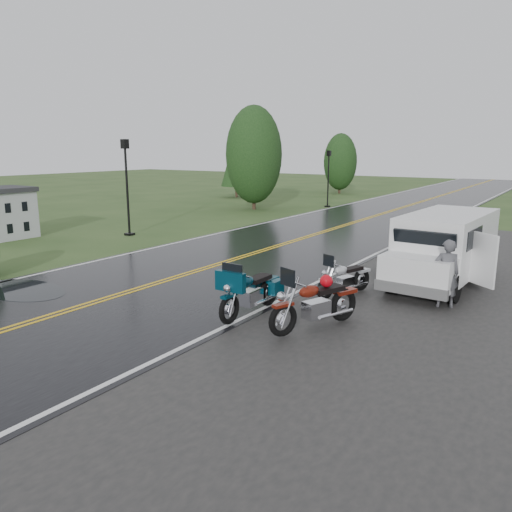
{
  "coord_description": "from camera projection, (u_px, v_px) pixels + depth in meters",
  "views": [
    {
      "loc": [
        10.02,
        -8.88,
        3.82
      ],
      "look_at": [
        2.8,
        2.0,
        1.0
      ],
      "focal_mm": 35.0,
      "sensor_mm": 36.0,
      "label": 1
    }
  ],
  "objects": [
    {
      "name": "lamp_post_far_left",
      "position": [
        328.0,
        179.0,
        32.95
      ],
      "size": [
        0.32,
        0.32,
        3.74
      ],
      "primitive_type": null,
      "color": "black",
      "rests_on": "ground"
    },
    {
      "name": "lamp_post_near_left",
      "position": [
        127.0,
        188.0,
        22.0
      ],
      "size": [
        0.37,
        0.37,
        4.27
      ],
      "primitive_type": null,
      "color": "black",
      "rests_on": "ground"
    },
    {
      "name": "motorcycle_red",
      "position": [
        283.0,
        307.0,
        10.06
      ],
      "size": [
        1.64,
        2.51,
        1.4
      ],
      "primitive_type": null,
      "rotation": [
        0.0,
        0.0,
        -0.36
      ],
      "color": "#5F150A",
      "rests_on": "ground"
    },
    {
      "name": "pine_left_far",
      "position": [
        236.0,
        165.0,
        39.44
      ],
      "size": [
        2.44,
        2.44,
        5.09
      ],
      "primitive_type": null,
      "color": "#1E3D19",
      "rests_on": "ground"
    },
    {
      "name": "person_at_van",
      "position": [
        446.0,
        275.0,
        12.02
      ],
      "size": [
        0.72,
        0.62,
        1.68
      ],
      "primitive_type": "imported",
      "rotation": [
        0.0,
        0.0,
        3.56
      ],
      "color": "#4A4A4F",
      "rests_on": "ground"
    },
    {
      "name": "motorcycle_silver",
      "position": [
        326.0,
        280.0,
        12.56
      ],
      "size": [
        1.25,
        2.06,
        1.14
      ],
      "primitive_type": null,
      "rotation": [
        0.0,
        0.0,
        -0.3
      ],
      "color": "#ADAFB5",
      "rests_on": "ground"
    },
    {
      "name": "tree_left_mid",
      "position": [
        254.0,
        166.0,
        31.45
      ],
      "size": [
        3.55,
        3.55,
        5.54
      ],
      "primitive_type": null,
      "color": "#1E3D19",
      "rests_on": "ground"
    },
    {
      "name": "road",
      "position": [
        304.0,
        238.0,
        21.6
      ],
      "size": [
        8.0,
        100.0,
        0.04
      ],
      "primitive_type": "cube",
      "color": "black",
      "rests_on": "ground"
    },
    {
      "name": "motorcycle_teal",
      "position": [
        229.0,
        297.0,
        10.77
      ],
      "size": [
        0.86,
        2.29,
        1.35
      ],
      "primitive_type": null,
      "rotation": [
        0.0,
        0.0,
        0.01
      ],
      "color": "#052F3E",
      "rests_on": "ground"
    },
    {
      "name": "van_white",
      "position": [
        393.0,
        256.0,
        13.25
      ],
      "size": [
        2.23,
        5.35,
        2.06
      ],
      "primitive_type": null,
      "rotation": [
        0.0,
        0.0,
        -0.05
      ],
      "color": "white",
      "rests_on": "ground"
    },
    {
      "name": "tree_left_far",
      "position": [
        340.0,
        168.0,
        42.97
      ],
      "size": [
        2.84,
        2.84,
        4.37
      ],
      "primitive_type": null,
      "color": "#1E3D19",
      "rests_on": "ground"
    },
    {
      "name": "ground",
      "position": [
        129.0,
        293.0,
        13.46
      ],
      "size": [
        120.0,
        120.0,
        0.0
      ],
      "primitive_type": "plane",
      "color": "#2D471E",
      "rests_on": "ground"
    }
  ]
}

